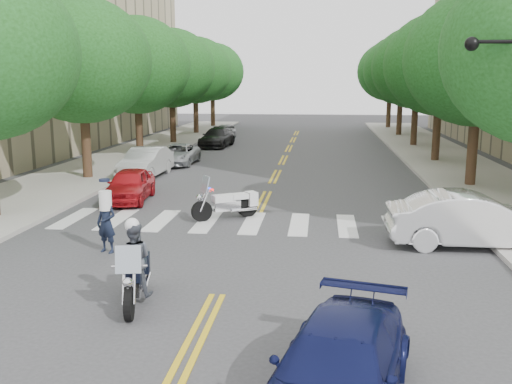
% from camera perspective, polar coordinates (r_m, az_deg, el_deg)
% --- Properties ---
extents(ground, '(140.00, 140.00, 0.00)m').
position_cam_1_polar(ground, '(12.79, -3.88, -10.23)').
color(ground, '#38383A').
rests_on(ground, ground).
extents(sidewalk_left, '(5.00, 60.00, 0.15)m').
position_cam_1_polar(sidewalk_left, '(35.98, -12.56, 3.49)').
color(sidewalk_left, '#9E9991').
rests_on(sidewalk_left, ground).
extents(sidewalk_right, '(5.00, 60.00, 0.15)m').
position_cam_1_polar(sidewalk_right, '(34.80, 18.57, 2.93)').
color(sidewalk_right, '#9E9991').
rests_on(sidewalk_right, ground).
extents(tree_l_1, '(6.40, 6.40, 8.45)m').
position_cam_1_polar(tree_l_1, '(27.98, -17.06, 12.45)').
color(tree_l_1, '#382316').
rests_on(tree_l_1, ground).
extents(tree_l_2, '(6.40, 6.40, 8.45)m').
position_cam_1_polar(tree_l_2, '(35.48, -11.84, 12.29)').
color(tree_l_2, '#382316').
rests_on(tree_l_2, ground).
extents(tree_l_3, '(6.40, 6.40, 8.45)m').
position_cam_1_polar(tree_l_3, '(43.15, -8.46, 12.14)').
color(tree_l_3, '#382316').
rests_on(tree_l_3, ground).
extents(tree_l_4, '(6.40, 6.40, 8.45)m').
position_cam_1_polar(tree_l_4, '(50.93, -6.12, 12.01)').
color(tree_l_4, '#382316').
rests_on(tree_l_4, ground).
extents(tree_l_5, '(6.40, 6.40, 8.45)m').
position_cam_1_polar(tree_l_5, '(58.76, -4.39, 11.90)').
color(tree_l_5, '#382316').
rests_on(tree_l_5, ground).
extents(tree_r_1, '(6.40, 6.40, 8.45)m').
position_cam_1_polar(tree_r_1, '(26.57, 21.40, 12.28)').
color(tree_r_1, '#382316').
rests_on(tree_r_1, ground).
extents(tree_r_2, '(6.40, 6.40, 8.45)m').
position_cam_1_polar(tree_r_2, '(34.37, 17.98, 12.04)').
color(tree_r_2, '#382316').
rests_on(tree_r_2, ground).
extents(tree_r_3, '(6.40, 6.40, 8.45)m').
position_cam_1_polar(tree_r_3, '(42.25, 15.83, 11.88)').
color(tree_r_3, '#382316').
rests_on(tree_r_3, ground).
extents(tree_r_4, '(6.40, 6.40, 8.45)m').
position_cam_1_polar(tree_r_4, '(50.17, 14.36, 11.75)').
color(tree_r_4, '#382316').
rests_on(tree_r_4, ground).
extents(tree_r_5, '(6.40, 6.40, 8.45)m').
position_cam_1_polar(tree_r_5, '(58.10, 13.29, 11.65)').
color(tree_r_5, '#382316').
rests_on(tree_r_5, ground).
extents(motorcycle_police, '(0.87, 2.28, 1.87)m').
position_cam_1_polar(motorcycle_police, '(12.34, -12.09, -7.17)').
color(motorcycle_police, black).
rests_on(motorcycle_police, ground).
extents(motorcycle_parked, '(2.15, 1.51, 1.55)m').
position_cam_1_polar(motorcycle_parked, '(19.47, -2.54, -1.12)').
color(motorcycle_parked, black).
rests_on(motorcycle_parked, ground).
extents(officer_standing, '(0.70, 0.57, 1.65)m').
position_cam_1_polar(officer_standing, '(16.10, -14.72, -3.02)').
color(officer_standing, black).
rests_on(officer_standing, ground).
extents(convertible, '(4.76, 1.75, 1.56)m').
position_cam_1_polar(convertible, '(17.22, 20.82, -2.64)').
color(convertible, white).
rests_on(convertible, ground).
extents(sedan_blue, '(2.72, 4.60, 1.25)m').
position_cam_1_polar(sedan_blue, '(8.51, 8.18, -17.18)').
color(sedan_blue, '#101544').
rests_on(sedan_blue, ground).
extents(parked_car_a, '(1.87, 3.90, 1.28)m').
position_cam_1_polar(parked_car_a, '(22.82, -12.52, 0.70)').
color(parked_car_a, '#B01219').
rests_on(parked_car_a, ground).
extents(parked_car_b, '(1.72, 4.44, 1.44)m').
position_cam_1_polar(parked_car_b, '(28.43, -10.97, 2.92)').
color(parked_car_b, beige).
rests_on(parked_car_b, ground).
extents(parked_car_c, '(1.91, 4.13, 1.15)m').
position_cam_1_polar(parked_car_c, '(32.48, -7.81, 3.75)').
color(parked_car_c, '#94989B').
rests_on(parked_car_c, ground).
extents(parked_car_d, '(2.21, 4.70, 1.33)m').
position_cam_1_polar(parked_car_d, '(41.08, -3.93, 5.46)').
color(parked_car_d, black).
rests_on(parked_car_d, ground).
extents(parked_car_e, '(1.60, 3.66, 1.23)m').
position_cam_1_polar(parked_car_e, '(46.55, -3.16, 6.06)').
color(parked_car_e, gray).
rests_on(parked_car_e, ground).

